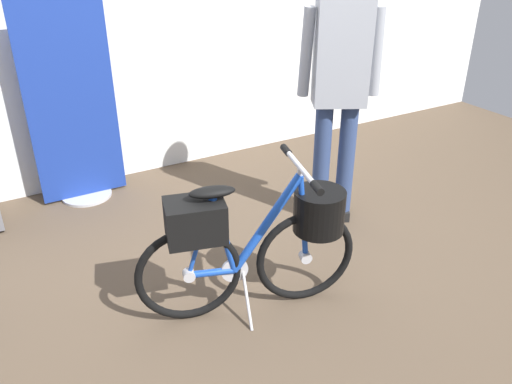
{
  "coord_description": "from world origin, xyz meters",
  "views": [
    {
      "loc": [
        -1.32,
        -1.78,
        1.82
      ],
      "look_at": [
        -0.11,
        0.34,
        0.55
      ],
      "focal_mm": 36.43,
      "sensor_mm": 36.0,
      "label": 1
    }
  ],
  "objects": [
    {
      "name": "ground_plane",
      "position": [
        0.0,
        0.0,
        0.0
      ],
      "size": [
        7.15,
        7.15,
        0.0
      ],
      "primitive_type": "plane",
      "color": "brown"
    },
    {
      "name": "visitor_near_wall",
      "position": [
        0.67,
        0.67,
        0.97
      ],
      "size": [
        0.47,
        0.37,
        1.68
      ],
      "color": "navy",
      "rests_on": "ground_plane"
    },
    {
      "name": "floor_banner_stand",
      "position": [
        -0.72,
        1.83,
        0.63
      ],
      "size": [
        0.6,
        0.36,
        1.43
      ],
      "color": "#B7B7BC",
      "rests_on": "ground_plane"
    },
    {
      "name": "folding_bike_foreground",
      "position": [
        -0.23,
        0.11,
        0.43
      ],
      "size": [
        1.12,
        0.52,
        0.81
      ],
      "color": "black",
      "rests_on": "ground_plane"
    }
  ]
}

